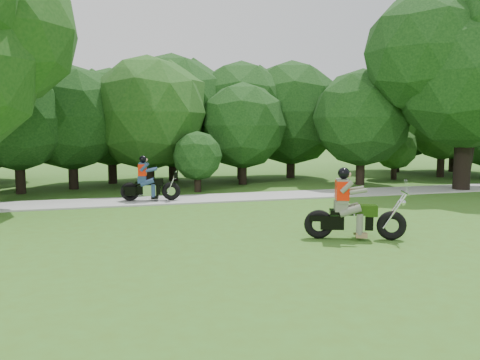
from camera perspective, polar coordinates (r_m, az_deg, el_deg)
name	(u,v)px	position (r m, az deg, el deg)	size (l,w,h in m)	color
ground	(327,242)	(12.22, 10.60, -7.49)	(100.00, 100.00, 0.00)	#3E621C
walkway	(242,197)	(19.58, 0.28, -2.09)	(60.00, 2.20, 0.06)	#999994
tree_line	(209,116)	(25.75, -3.79, 7.85)	(40.37, 12.21, 7.77)	black
big_tree_east	(461,60)	(24.49, 25.36, 13.09)	(9.07, 6.89, 10.46)	black
chopper_motorcycle	(350,213)	(12.55, 13.28, -3.93)	(2.58, 1.34, 1.89)	black
touring_motorcycle	(147,184)	(18.71, -11.30, -0.52)	(2.33, 0.93, 1.78)	black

